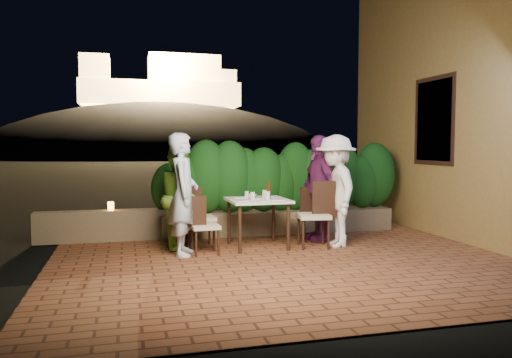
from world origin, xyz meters
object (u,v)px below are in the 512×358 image
object	(u,v)px
bowl	(251,196)
chair_right_front	(313,214)
chair_left_back	(200,217)
chair_right_back	(302,214)
diner_blue	(183,194)
diner_purple	(319,188)
diner_white	(336,191)
beer_bottle	(269,189)
chair_left_front	(205,225)
dining_table	(258,223)
diner_green	(180,197)
parapet_lamp	(111,206)

from	to	relation	value
bowl	chair_right_front	xyz separation A→B (m)	(0.86, -0.54, -0.26)
chair_left_back	chair_right_front	xyz separation A→B (m)	(1.69, -0.45, 0.04)
bowl	chair_right_back	distance (m)	0.92
diner_blue	diner_purple	world-z (taller)	diner_blue
diner_purple	diner_white	bearing A→B (deg)	4.79
beer_bottle	diner_blue	size ratio (longest dim) A/B	0.16
chair_left_back	diner_purple	bearing A→B (deg)	-0.67
chair_left_front	diner_white	distance (m)	2.10
diner_blue	bowl	bearing A→B (deg)	-52.43
dining_table	diner_green	size ratio (longest dim) A/B	0.57
bowl	chair_left_back	world-z (taller)	chair_left_back
beer_bottle	chair_left_back	distance (m)	1.15
bowl	chair_right_front	distance (m)	1.05
beer_bottle	bowl	size ratio (longest dim) A/B	1.61
diner_blue	diner_white	size ratio (longest dim) A/B	1.01
chair_right_back	diner_green	world-z (taller)	diner_green
beer_bottle	chair_right_front	distance (m)	0.80
parapet_lamp	chair_left_back	bearing A→B (deg)	-33.94
parapet_lamp	diner_white	bearing A→B (deg)	-21.84
chair_left_front	chair_left_back	size ratio (longest dim) A/B	0.89
diner_blue	diner_purple	distance (m)	2.35
chair_right_back	diner_purple	size ratio (longest dim) A/B	0.51
beer_bottle	diner_purple	size ratio (longest dim) A/B	0.16
chair_left_front	parapet_lamp	bearing A→B (deg)	131.23
diner_blue	diner_purple	xyz separation A→B (m)	(2.28, 0.54, -0.00)
diner_green	chair_right_back	bearing A→B (deg)	-89.19
diner_blue	parapet_lamp	world-z (taller)	diner_blue
bowl	diner_white	size ratio (longest dim) A/B	0.10
dining_table	diner_blue	size ratio (longest dim) A/B	0.51
dining_table	beer_bottle	world-z (taller)	beer_bottle
chair_right_back	diner_purple	xyz separation A→B (m)	(0.29, -0.01, 0.43)
chair_left_back	diner_white	bearing A→B (deg)	-14.78
diner_blue	diner_white	xyz separation A→B (m)	(2.36, 0.03, -0.01)
beer_bottle	diner_green	xyz separation A→B (m)	(-1.36, 0.16, -0.10)
diner_white	diner_purple	size ratio (longest dim) A/B	1.00
dining_table	chair_right_back	bearing A→B (deg)	19.56
diner_white	chair_right_front	bearing A→B (deg)	-84.37
chair_left_front	diner_white	xyz separation A→B (m)	(2.05, 0.05, 0.44)
chair_left_back	chair_right_back	xyz separation A→B (m)	(1.68, 0.07, -0.03)
bowl	chair_right_back	size ratio (longest dim) A/B	0.20
beer_bottle	chair_right_front	xyz separation A→B (m)	(0.63, -0.32, -0.38)
beer_bottle	chair_right_back	bearing A→B (deg)	18.24
bowl	chair_left_front	distance (m)	1.08
dining_table	chair_right_front	xyz separation A→B (m)	(0.83, -0.23, 0.14)
diner_blue	diner_white	distance (m)	2.36
dining_table	diner_white	distance (m)	1.31
dining_table	bowl	bearing A→B (deg)	95.61
chair_left_front	chair_right_front	size ratio (longest dim) A/B	0.82
chair_right_back	diner_white	xyz separation A→B (m)	(0.37, -0.52, 0.42)
dining_table	chair_right_front	bearing A→B (deg)	-15.33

